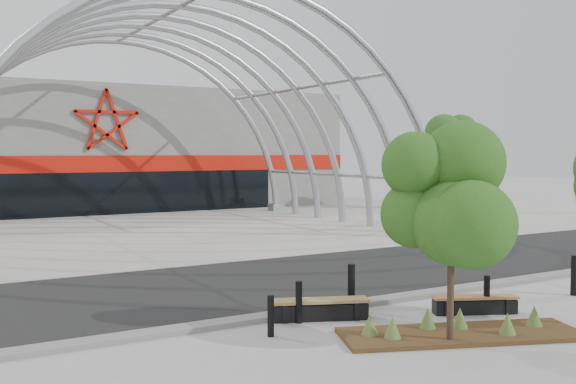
{
  "coord_description": "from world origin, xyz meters",
  "views": [
    {
      "loc": [
        -9.77,
        -13.03,
        3.84
      ],
      "look_at": [
        0.0,
        4.0,
        2.6
      ],
      "focal_mm": 40.0,
      "sensor_mm": 36.0,
      "label": 1
    }
  ],
  "objects": [
    {
      "name": "ground",
      "position": [
        0.0,
        0.0,
        0.0
      ],
      "size": [
        140.0,
        140.0,
        0.0
      ],
      "primitive_type": "plane",
      "color": "#9A9A95",
      "rests_on": "ground"
    },
    {
      "name": "road",
      "position": [
        0.0,
        3.5,
        0.01
      ],
      "size": [
        140.0,
        7.0,
        0.02
      ],
      "primitive_type": "cube",
      "color": "black",
      "rests_on": "ground"
    },
    {
      "name": "forecourt",
      "position": [
        0.0,
        15.5,
        0.02
      ],
      "size": [
        60.0,
        17.0,
        0.04
      ],
      "primitive_type": "cube",
      "color": "#A9A49A",
      "rests_on": "ground"
    },
    {
      "name": "kerb",
      "position": [
        0.0,
        -0.25,
        0.06
      ],
      "size": [
        60.0,
        0.5,
        0.12
      ],
      "primitive_type": "cube",
      "color": "slate",
      "rests_on": "ground"
    },
    {
      "name": "arena_building",
      "position": [
        0.0,
        33.45,
        3.99
      ],
      "size": [
        34.0,
        15.24,
        8.0
      ],
      "color": "slate",
      "rests_on": "ground"
    },
    {
      "name": "vault_canopy",
      "position": [
        0.0,
        15.5,
        0.02
      ],
      "size": [
        20.8,
        15.8,
        20.36
      ],
      "color": "#9EA4A9",
      "rests_on": "ground"
    },
    {
      "name": "planting_bed",
      "position": [
        -0.18,
        -3.41,
        0.13
      ],
      "size": [
        5.26,
        3.24,
        0.53
      ],
      "color": "#382913",
      "rests_on": "ground"
    },
    {
      "name": "signal_pole",
      "position": [
        11.09,
        7.39,
        2.68
      ],
      "size": [
        0.23,
        0.73,
        5.12
      ],
      "color": "gray",
      "rests_on": "ground"
    },
    {
      "name": "street_tree_0",
      "position": [
        -0.69,
        -3.72,
        3.06
      ],
      "size": [
        1.87,
        1.87,
        4.26
      ],
      "color": "black",
      "rests_on": "ground"
    },
    {
      "name": "bench_0",
      "position": [
        -1.95,
        -0.86,
        0.23
      ],
      "size": [
        2.28,
        1.3,
        0.47
      ],
      "color": "black",
      "rests_on": "ground"
    },
    {
      "name": "bench_1",
      "position": [
        1.55,
        -2.22,
        0.21
      ],
      "size": [
        2.02,
        1.25,
        0.42
      ],
      "color": "black",
      "rests_on": "ground"
    },
    {
      "name": "bollard_0",
      "position": [
        -2.52,
        -0.88,
        0.47
      ],
      "size": [
        0.15,
        0.15,
        0.95
      ],
      "primitive_type": "cylinder",
      "color": "black",
      "rests_on": "ground"
    },
    {
      "name": "bollard_1",
      "position": [
        -3.56,
        -1.49,
        0.43
      ],
      "size": [
        0.14,
        0.14,
        0.87
      ],
      "primitive_type": "cylinder",
      "color": "black",
      "rests_on": "ground"
    },
    {
      "name": "bollard_2",
      "position": [
        -0.82,
        -0.51,
        0.57
      ],
      "size": [
        0.18,
        0.18,
        1.13
      ],
      "primitive_type": "cylinder",
      "color": "black",
      "rests_on": "ground"
    },
    {
      "name": "bollard_3",
      "position": [
        1.76,
        -2.39,
        0.46
      ],
      "size": [
        0.15,
        0.15,
        0.91
      ],
      "primitive_type": "cylinder",
      "color": "black",
      "rests_on": "ground"
    },
    {
      "name": "bollard_4",
      "position": [
        5.29,
        -2.15,
        0.54
      ],
      "size": [
        0.17,
        0.17,
        1.07
      ],
      "primitive_type": "cylinder",
      "color": "black",
      "rests_on": "ground"
    },
    {
      "name": "bg_tree_1",
      "position": [
        21.0,
        18.0,
        4.25
      ],
      "size": [
        2.7,
        2.7,
        5.91
      ],
      "color": "black",
      "rests_on": "ground"
    }
  ]
}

